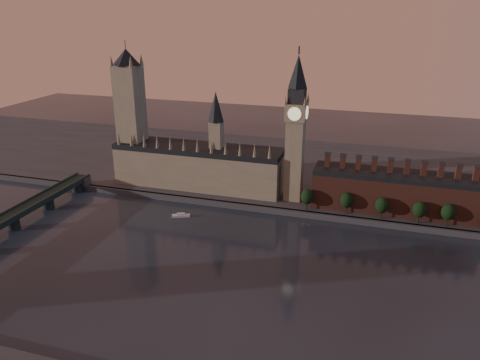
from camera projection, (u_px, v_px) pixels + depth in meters
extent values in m
plane|color=black|center=(234.00, 281.00, 245.42)|extent=(900.00, 900.00, 0.00)
cube|color=#414146|center=(273.00, 210.00, 325.34)|extent=(900.00, 4.00, 4.00)
cube|color=#414146|center=(297.00, 170.00, 405.96)|extent=(900.00, 180.00, 4.00)
cube|color=gray|center=(199.00, 168.00, 359.91)|extent=(130.00, 30.00, 28.00)
cube|color=black|center=(198.00, 149.00, 354.31)|extent=(130.00, 30.00, 4.00)
cube|color=gray|center=(216.00, 137.00, 346.70)|extent=(9.00, 9.00, 24.00)
cone|color=black|center=(216.00, 107.00, 338.64)|extent=(12.00, 12.00, 22.00)
cone|color=gray|center=(119.00, 138.00, 355.45)|extent=(2.60, 2.60, 10.00)
cone|color=gray|center=(131.00, 139.00, 352.52)|extent=(2.60, 2.60, 10.00)
cone|color=gray|center=(144.00, 141.00, 349.58)|extent=(2.60, 2.60, 10.00)
cone|color=gray|center=(157.00, 142.00, 346.65)|extent=(2.60, 2.60, 10.00)
cone|color=gray|center=(170.00, 143.00, 343.71)|extent=(2.60, 2.60, 10.00)
cone|color=gray|center=(184.00, 144.00, 340.78)|extent=(2.60, 2.60, 10.00)
cone|color=gray|center=(197.00, 145.00, 337.84)|extent=(2.60, 2.60, 10.00)
cone|color=gray|center=(211.00, 146.00, 334.91)|extent=(2.60, 2.60, 10.00)
cone|color=gray|center=(225.00, 148.00, 331.97)|extent=(2.60, 2.60, 10.00)
cone|color=gray|center=(240.00, 149.00, 329.04)|extent=(2.60, 2.60, 10.00)
cone|color=gray|center=(255.00, 150.00, 326.10)|extent=(2.60, 2.60, 10.00)
cone|color=gray|center=(270.00, 152.00, 323.17)|extent=(2.60, 2.60, 10.00)
cube|color=gray|center=(132.00, 124.00, 364.10)|extent=(18.00, 18.00, 90.00)
cone|color=black|center=(126.00, 57.00, 346.23)|extent=(24.00, 24.00, 12.00)
cylinder|color=#232326|center=(125.00, 49.00, 344.13)|extent=(0.50, 0.50, 12.00)
cone|color=gray|center=(111.00, 60.00, 341.95)|extent=(3.00, 3.00, 8.00)
cone|color=gray|center=(131.00, 61.00, 337.58)|extent=(3.00, 3.00, 8.00)
cone|color=gray|center=(122.00, 58.00, 356.29)|extent=(3.00, 3.00, 8.00)
cone|color=gray|center=(141.00, 59.00, 351.91)|extent=(3.00, 3.00, 8.00)
cube|color=gray|center=(294.00, 161.00, 329.66)|extent=(12.00, 12.00, 58.00)
cube|color=gray|center=(296.00, 112.00, 317.40)|extent=(14.00, 14.00, 12.00)
cube|color=#232326|center=(297.00, 96.00, 313.54)|extent=(11.00, 11.00, 10.00)
cone|color=black|center=(298.00, 71.00, 307.94)|extent=(13.00, 13.00, 22.00)
cylinder|color=#232326|center=(299.00, 50.00, 303.21)|extent=(1.00, 1.00, 5.00)
cylinder|color=beige|center=(294.00, 114.00, 310.95)|extent=(9.00, 0.50, 9.00)
cylinder|color=beige|center=(298.00, 110.00, 323.85)|extent=(9.00, 0.50, 9.00)
cylinder|color=beige|center=(286.00, 111.00, 319.37)|extent=(0.50, 9.00, 9.00)
cylinder|color=beige|center=(307.00, 112.00, 315.43)|extent=(0.50, 9.00, 9.00)
cone|color=gray|center=(286.00, 100.00, 310.20)|extent=(2.00, 2.00, 6.00)
cone|color=gray|center=(305.00, 101.00, 306.64)|extent=(2.00, 2.00, 6.00)
cone|color=gray|center=(289.00, 96.00, 321.84)|extent=(2.00, 2.00, 6.00)
cone|color=gray|center=(308.00, 97.00, 318.29)|extent=(2.00, 2.00, 6.00)
cube|color=brown|center=(395.00, 194.00, 316.46)|extent=(110.00, 25.00, 24.00)
cube|color=black|center=(398.00, 175.00, 311.73)|extent=(110.00, 25.00, 3.00)
cube|color=brown|center=(327.00, 160.00, 322.49)|extent=(3.50, 3.50, 9.00)
cube|color=#232326|center=(328.00, 153.00, 320.74)|extent=(4.20, 4.20, 1.00)
cube|color=brown|center=(343.00, 162.00, 319.63)|extent=(3.50, 3.50, 9.00)
cube|color=#232326|center=(343.00, 155.00, 317.88)|extent=(4.20, 4.20, 1.00)
cube|color=brown|center=(358.00, 163.00, 316.77)|extent=(3.50, 3.50, 9.00)
cube|color=#232326|center=(359.00, 156.00, 315.02)|extent=(4.20, 4.20, 1.00)
cube|color=brown|center=(374.00, 165.00, 313.92)|extent=(3.50, 3.50, 9.00)
cube|color=#232326|center=(375.00, 157.00, 312.16)|extent=(4.20, 4.20, 1.00)
cube|color=brown|center=(391.00, 166.00, 311.06)|extent=(3.50, 3.50, 9.00)
cube|color=#232326|center=(391.00, 159.00, 309.31)|extent=(4.20, 4.20, 1.00)
cube|color=brown|center=(407.00, 168.00, 308.20)|extent=(3.50, 3.50, 9.00)
cube|color=#232326|center=(408.00, 160.00, 306.45)|extent=(4.20, 4.20, 1.00)
cube|color=brown|center=(424.00, 169.00, 305.34)|extent=(3.50, 3.50, 9.00)
cube|color=#232326|center=(425.00, 162.00, 303.59)|extent=(4.20, 4.20, 1.00)
cube|color=brown|center=(441.00, 171.00, 302.49)|extent=(3.50, 3.50, 9.00)
cube|color=#232326|center=(442.00, 163.00, 300.73)|extent=(4.20, 4.20, 1.00)
cube|color=brown|center=(459.00, 172.00, 299.63)|extent=(3.50, 3.50, 9.00)
cube|color=#232326|center=(460.00, 165.00, 297.88)|extent=(4.20, 4.20, 1.00)
cube|color=brown|center=(476.00, 174.00, 296.77)|extent=(3.50, 3.50, 9.00)
cube|color=#232326|center=(478.00, 166.00, 295.02)|extent=(4.20, 4.20, 1.00)
cylinder|color=black|center=(307.00, 205.00, 320.89)|extent=(0.80, 0.80, 6.00)
ellipsoid|color=black|center=(307.00, 197.00, 318.62)|extent=(8.60, 8.60, 10.75)
cylinder|color=black|center=(346.00, 209.00, 315.08)|extent=(0.80, 0.80, 6.00)
ellipsoid|color=black|center=(347.00, 200.00, 312.80)|extent=(8.60, 8.60, 10.75)
cylinder|color=black|center=(381.00, 214.00, 307.18)|extent=(0.80, 0.80, 6.00)
ellipsoid|color=black|center=(382.00, 205.00, 304.90)|extent=(8.60, 8.60, 10.75)
cylinder|color=black|center=(418.00, 219.00, 300.82)|extent=(0.80, 0.80, 6.00)
ellipsoid|color=black|center=(420.00, 209.00, 298.54)|extent=(8.60, 8.60, 10.75)
cylinder|color=black|center=(447.00, 221.00, 297.26)|extent=(0.80, 0.80, 6.00)
ellipsoid|color=black|center=(448.00, 212.00, 294.98)|extent=(8.60, 8.60, 10.75)
cube|color=#414146|center=(80.00, 181.00, 365.99)|extent=(14.00, 8.00, 6.00)
cylinder|color=#232326|center=(13.00, 223.00, 301.70)|extent=(8.00, 8.00, 7.75)
cylinder|color=#232326|center=(48.00, 203.00, 332.15)|extent=(8.00, 8.00, 7.75)
cylinder|color=#232326|center=(77.00, 187.00, 362.61)|extent=(8.00, 8.00, 7.75)
cube|color=silver|center=(181.00, 216.00, 320.20)|extent=(12.73, 7.59, 1.40)
cube|color=silver|center=(181.00, 214.00, 319.77)|extent=(5.85, 4.31, 1.05)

